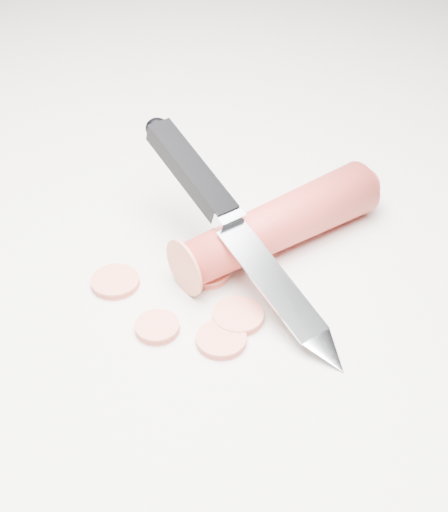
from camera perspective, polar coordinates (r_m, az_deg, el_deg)
The scene contains 8 objects.
ground at distance 0.55m, azimuth -2.75°, elevation -0.72°, with size 2.40×2.40×0.00m, color silver.
carrot at distance 0.55m, azimuth 4.40°, elevation 2.55°, with size 0.04×0.04×0.18m, color red.
carrot_slice_0 at distance 0.49m, azimuth -5.36°, elevation -5.70°, with size 0.03×0.03×0.01m, color #E67054.
carrot_slice_1 at distance 0.53m, azimuth -8.70°, elevation -2.04°, with size 0.04×0.04×0.01m, color #E67054.
carrot_slice_2 at distance 0.53m, azimuth -1.40°, elevation -1.28°, with size 0.04×0.04×0.01m, color #E67054.
carrot_slice_3 at distance 0.48m, azimuth -0.23°, elevation -6.70°, with size 0.03×0.03×0.01m, color #E67054.
carrot_slice_4 at distance 0.50m, azimuth 1.13°, elevation -4.84°, with size 0.04×0.04×0.01m, color #E67054.
kitchen_knife at distance 0.51m, azimuth 1.29°, elevation 2.07°, with size 0.23×0.12×0.09m, color silver, non-canonical shape.
Camera 1 is at (0.23, -0.35, 0.35)m, focal length 50.00 mm.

